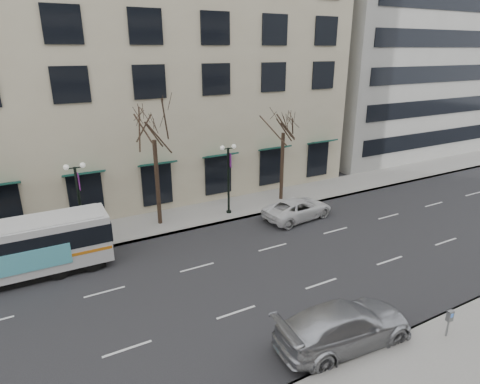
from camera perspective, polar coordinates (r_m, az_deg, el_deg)
ground at (r=20.98m, az=-3.59°, el=-13.43°), size 160.00×160.00×0.00m
sidewalk_far at (r=30.09m, az=-2.30°, el=-2.55°), size 80.00×4.00×0.15m
building_hotel at (r=37.39m, az=-21.79°, el=19.22°), size 40.00×20.00×24.00m
tree_far_mid at (r=26.25m, az=-12.25°, el=9.27°), size 3.60×3.60×8.55m
tree_far_right at (r=30.65m, az=6.23°, el=10.12°), size 3.60×3.60×8.06m
lamp_post_left at (r=25.76m, az=-21.87°, el=-1.08°), size 1.22×0.45×5.21m
lamp_post_right at (r=28.45m, az=-1.65°, el=2.27°), size 1.22×0.45×5.21m
silver_car at (r=17.67m, az=14.65°, el=-17.86°), size 6.15×2.88×1.74m
white_pickup at (r=28.84m, az=8.23°, el=-2.36°), size 5.50×3.02×1.46m
pay_station at (r=19.26m, az=27.65°, el=-15.58°), size 0.28×0.20×1.23m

